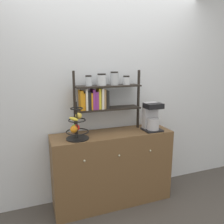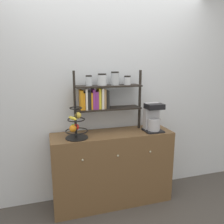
# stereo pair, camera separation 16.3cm
# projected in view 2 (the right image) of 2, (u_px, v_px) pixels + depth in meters

# --- Properties ---
(ground_plane) EXTENTS (12.00, 12.00, 0.00)m
(ground_plane) POSITION_uv_depth(u_px,v_px,m) (117.00, 211.00, 2.56)
(ground_plane) COLOR #47423D
(wall_back) EXTENTS (7.00, 0.05, 2.60)m
(wall_back) POSITION_uv_depth(u_px,v_px,m) (107.00, 95.00, 2.71)
(wall_back) COLOR silver
(wall_back) RESTS_ON ground_plane
(sideboard) EXTENTS (1.42, 0.43, 0.89)m
(sideboard) POSITION_uv_depth(u_px,v_px,m) (112.00, 168.00, 2.65)
(sideboard) COLOR brown
(sideboard) RESTS_ON ground_plane
(coffee_maker) EXTENTS (0.21, 0.21, 0.34)m
(coffee_maker) POSITION_uv_depth(u_px,v_px,m) (153.00, 118.00, 2.61)
(coffee_maker) COLOR black
(coffee_maker) RESTS_ON sideboard
(fruit_stand) EXTENTS (0.25, 0.25, 0.41)m
(fruit_stand) POSITION_uv_depth(u_px,v_px,m) (76.00, 126.00, 2.36)
(fruit_stand) COLOR black
(fruit_stand) RESTS_ON sideboard
(shelf_hutch) EXTENTS (0.82, 0.20, 0.72)m
(shelf_hutch) POSITION_uv_depth(u_px,v_px,m) (102.00, 94.00, 2.53)
(shelf_hutch) COLOR black
(shelf_hutch) RESTS_ON sideboard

